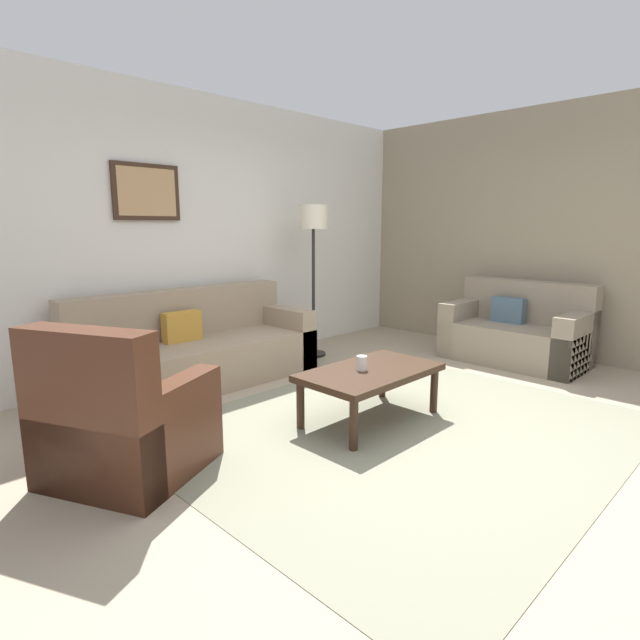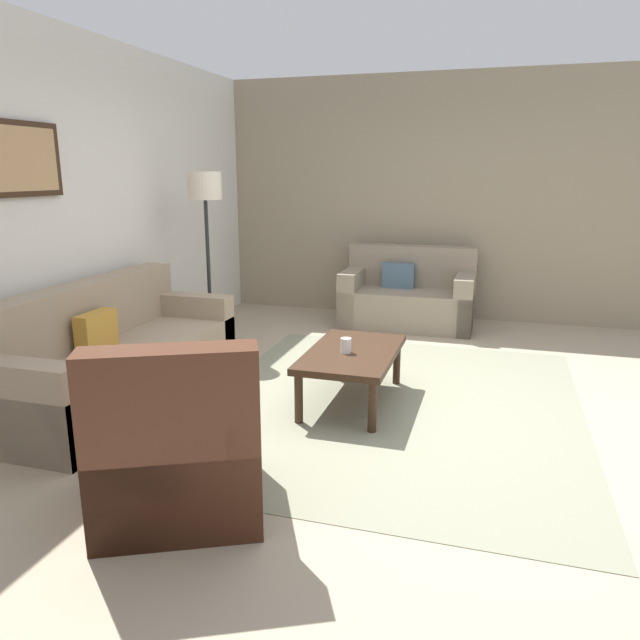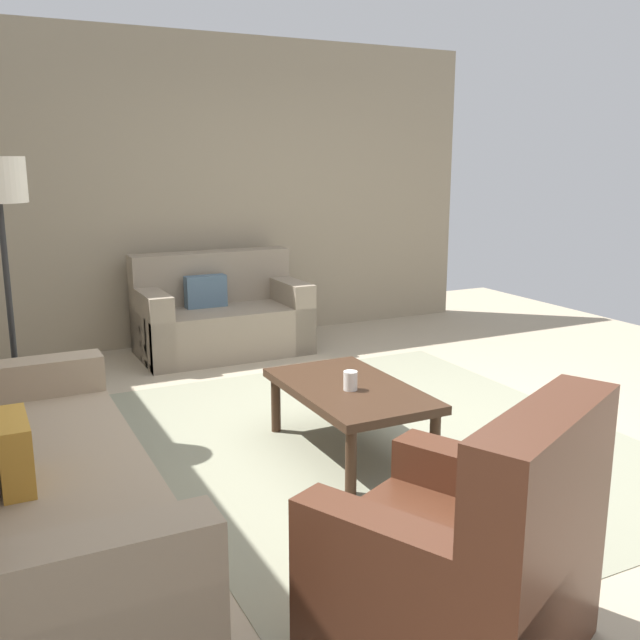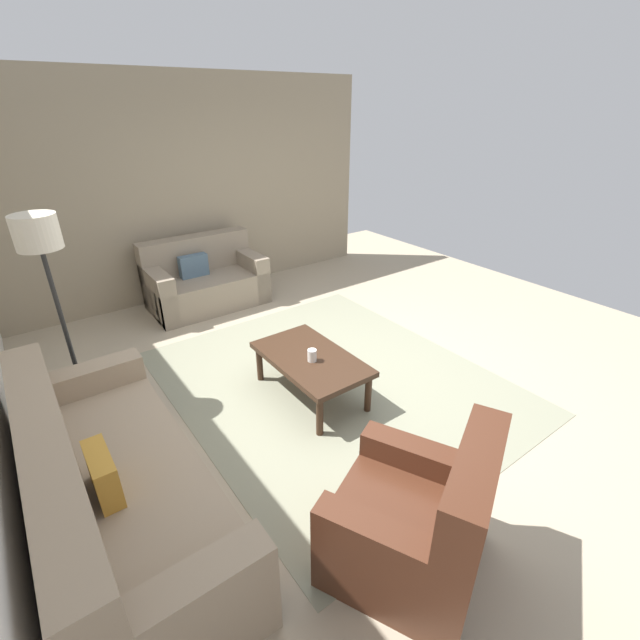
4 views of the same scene
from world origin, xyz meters
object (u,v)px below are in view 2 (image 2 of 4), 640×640
(couch_main, at_px, (109,360))
(framed_artwork, at_px, (26,159))
(couch_loveseat, at_px, (409,298))
(cup, at_px, (346,345))
(coffee_table, at_px, (352,357))
(lamp_standing, at_px, (206,204))
(armchair_leather, at_px, (179,458))

(couch_main, height_order, framed_artwork, framed_artwork)
(couch_loveseat, distance_m, cup, 2.59)
(couch_loveseat, height_order, coffee_table, couch_loveseat)
(couch_loveseat, bearing_deg, framed_artwork, 143.96)
(couch_main, xyz_separation_m, cup, (0.36, -1.79, 0.17))
(coffee_table, distance_m, framed_artwork, 2.72)
(coffee_table, relative_size, framed_artwork, 1.69)
(couch_main, relative_size, lamp_standing, 1.33)
(cup, bearing_deg, lamp_standing, 55.92)
(couch_loveseat, distance_m, lamp_standing, 2.54)
(couch_main, relative_size, couch_loveseat, 1.56)
(couch_main, relative_size, framed_artwork, 3.49)
(coffee_table, distance_m, cup, 0.13)
(couch_loveseat, bearing_deg, couch_main, 147.54)
(coffee_table, bearing_deg, lamp_standing, 58.01)
(armchair_leather, relative_size, coffee_table, 0.97)
(cup, relative_size, framed_artwork, 0.17)
(couch_main, height_order, lamp_standing, lamp_standing)
(lamp_standing, bearing_deg, couch_loveseat, -50.77)
(lamp_standing, height_order, framed_artwork, framed_artwork)
(coffee_table, bearing_deg, cup, 153.97)
(couch_main, height_order, couch_loveseat, same)
(couch_loveseat, bearing_deg, lamp_standing, 129.23)
(couch_loveseat, bearing_deg, armchair_leather, 172.91)
(couch_loveseat, height_order, armchair_leather, armchair_leather)
(armchair_leather, bearing_deg, cup, -14.93)
(coffee_table, height_order, framed_artwork, framed_artwork)
(couch_loveseat, xyz_separation_m, framed_artwork, (-3.13, 2.28, 1.49))
(lamp_standing, bearing_deg, armchair_leather, -156.13)
(lamp_standing, distance_m, framed_artwork, 1.80)
(coffee_table, bearing_deg, couch_main, 103.29)
(cup, bearing_deg, couch_main, 101.48)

